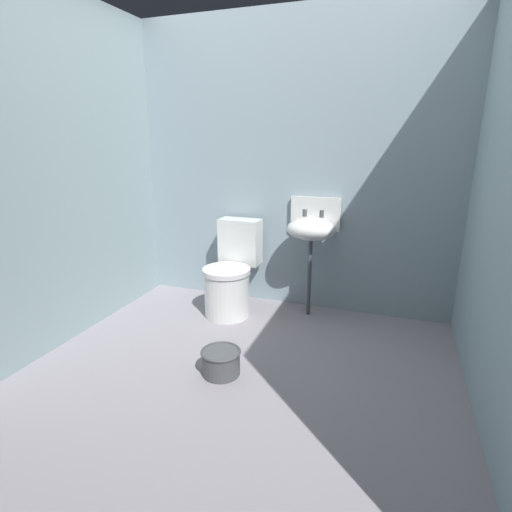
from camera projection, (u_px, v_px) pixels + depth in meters
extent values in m
cube|color=gray|center=(241.00, 376.00, 2.63)|extent=(3.14, 2.81, 0.08)
cube|color=#8DA0AA|center=(293.00, 167.00, 3.41)|extent=(3.14, 0.10, 2.45)
cube|color=#8BA3A6|center=(56.00, 173.00, 2.81)|extent=(0.10, 2.61, 2.45)
cylinder|color=white|center=(227.00, 294.00, 3.39)|extent=(0.39, 0.39, 0.38)
cylinder|color=white|center=(226.00, 271.00, 3.33)|extent=(0.41, 0.41, 0.04)
cube|color=white|center=(240.00, 241.00, 3.55)|extent=(0.36, 0.19, 0.40)
cylinder|color=#494B4E|center=(309.00, 278.00, 3.37)|extent=(0.04, 0.04, 0.66)
ellipsoid|color=white|center=(311.00, 229.00, 3.25)|extent=(0.40, 0.32, 0.18)
cube|color=white|center=(316.00, 214.00, 3.37)|extent=(0.42, 0.04, 0.28)
cylinder|color=#494B4E|center=(305.00, 213.00, 3.30)|extent=(0.04, 0.04, 0.06)
cylinder|color=#494B4E|center=(322.00, 214.00, 3.25)|extent=(0.04, 0.04, 0.06)
cylinder|color=#494B4E|center=(221.00, 363.00, 2.57)|extent=(0.24, 0.24, 0.16)
torus|color=#45454B|center=(221.00, 352.00, 2.55)|extent=(0.26, 0.26, 0.02)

